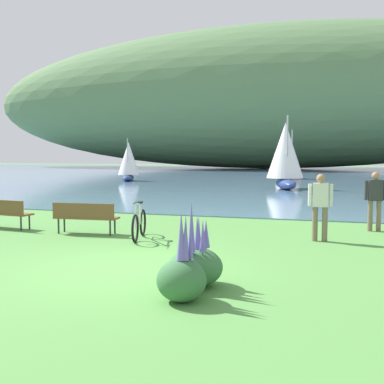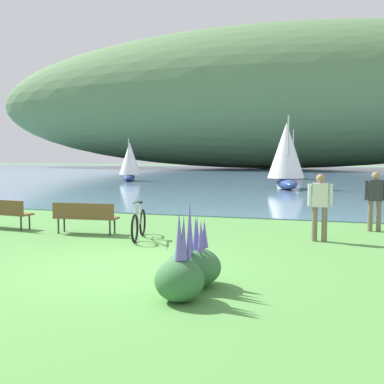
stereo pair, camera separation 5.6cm
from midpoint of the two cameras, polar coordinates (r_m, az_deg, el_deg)
The scene contains 13 objects.
ground_plane at distance 9.08m, azimuth -8.21°, elevation -9.37°, with size 200.00×200.00×0.00m, color #518E42.
bay_water at distance 55.83m, azimuth 13.19°, elevation 2.20°, with size 180.00×80.00×0.04m, color #5B7F9E.
distant_hillside at distance 78.77m, azimuth 8.98°, elevation 11.41°, with size 100.38×28.00×23.28m, color #567A4C.
park_bench_near_camera at distance 13.07m, azimuth -12.98°, elevation -2.84°, with size 1.83×0.62×0.88m.
park_bench_further_along at distance 14.77m, azimuth -22.23°, elevation -2.22°, with size 1.84×0.68×0.88m.
bicycle_leaning_near_bench at distance 12.09m, azimuth -6.48°, elevation -3.94°, with size 0.44×1.74×1.01m.
person_at_shoreline at distance 14.19m, azimuth 21.81°, elevation -0.62°, with size 0.59×0.31×1.71m.
person_on_the_grass at distance 12.08m, azimuth 15.68°, elevation -1.31°, with size 0.61×0.23×1.71m.
echium_bush_closest_to_camera at distance 6.96m, azimuth -1.30°, elevation -10.41°, with size 0.75×0.75×1.36m.
echium_bush_beside_closest at distance 7.73m, azimuth 0.46°, elevation -8.97°, with size 0.91×0.91×1.46m.
sailboat_nearest_to_shore at distance 39.30m, azimuth -7.68°, elevation 3.83°, with size 2.22×3.15×3.57m.
sailboat_mid_bay at distance 30.23m, azimuth 11.64°, elevation 4.54°, with size 2.88×4.11×4.65m.
sailboat_toward_hillside at distance 43.65m, azimuth 12.00°, elevation 4.43°, with size 3.11×3.91×4.53m.
Camera 2 is at (3.81, -7.95, 2.17)m, focal length 43.09 mm.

